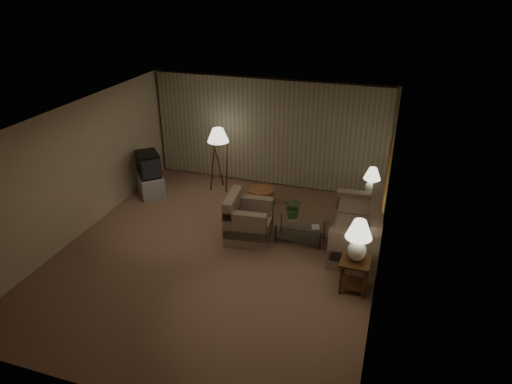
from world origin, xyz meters
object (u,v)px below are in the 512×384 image
sofa (355,229)px  side_table_far (369,203)px  armchair (249,222)px  coffee_table (300,229)px  table_lamp_near (358,237)px  side_table_near (355,270)px  ottoman (261,197)px  crt_tv (148,164)px  floor_lamp (219,158)px  tv_cabinet (151,184)px  vase (293,219)px  table_lamp_far (372,179)px

sofa → side_table_far: (0.15, 1.25, -0.01)m
armchair → coffee_table: (1.02, 0.22, -0.10)m
table_lamp_near → coffee_table: bearing=134.5°
side_table_near → ottoman: side_table_near is taller
crt_tv → floor_lamp: floor_lamp is taller
coffee_table → tv_cabinet: (-3.97, 0.99, -0.03)m
armchair → vase: size_ratio=7.21×
ottoman → side_table_far: bearing=1.6°
table_lamp_far → sofa: bearing=-96.8°
side_table_near → side_table_far: 2.60m
vase → table_lamp_far: bearing=44.4°
side_table_near → table_lamp_far: size_ratio=0.96×
table_lamp_far → ottoman: bearing=-178.4°
coffee_table → tv_cabinet: size_ratio=1.04×
table_lamp_near → vase: 1.94m
table_lamp_near → floor_lamp: (-3.68, 3.00, -0.22)m
floor_lamp → vase: floor_lamp is taller
table_lamp_near → table_lamp_far: table_lamp_near is taller
coffee_table → vase: size_ratio=7.06×
vase → ottoman: bearing=129.9°
tv_cabinet → ottoman: bearing=54.5°
sofa → side_table_near: (0.15, -1.35, -0.00)m
coffee_table → sofa: bearing=5.3°
side_table_near → ottoman: size_ratio=1.01×
armchair → coffee_table: bearing=-83.0°
sofa → vase: bearing=-88.9°
floor_lamp → coffee_table: bearing=-35.4°
table_lamp_far → ottoman: (-2.45, -0.07, -0.77)m
table_lamp_near → crt_tv: 5.67m
sofa → ottoman: bearing=-120.8°
floor_lamp → side_table_near: bearing=-39.2°
side_table_near → ottoman: (-2.45, 2.53, -0.21)m
table_lamp_far → ottoman: size_ratio=1.05×
side_table_near → coffee_table: side_table_near is taller
sofa → table_lamp_far: bearing=169.6°
table_lamp_far → floor_lamp: size_ratio=0.39×
coffee_table → crt_tv: (-3.97, 0.99, 0.51)m
table_lamp_near → ottoman: 3.62m
sofa → ottoman: 2.59m
side_table_near → table_lamp_far: 2.66m
coffee_table → vase: 0.26m
armchair → ottoman: bearing=2.2°
armchair → coffee_table: armchair is taller
sofa → side_table_near: bearing=2.8°
sofa → vase: size_ratio=13.11×
armchair → table_lamp_near: bearing=-120.0°
floor_lamp → armchair: bearing=-53.9°
coffee_table → ottoman: coffee_table is taller
tv_cabinet → floor_lamp: size_ratio=0.63×
vase → armchair: bearing=-165.5°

